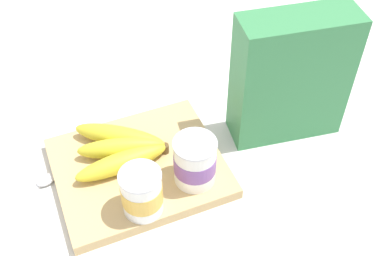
{
  "coord_description": "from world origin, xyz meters",
  "views": [
    {
      "loc": [
        0.12,
        0.54,
        0.67
      ],
      "look_at": [
        -0.1,
        0.0,
        0.07
      ],
      "focal_mm": 45.01,
      "sensor_mm": 36.0,
      "label": 1
    }
  ],
  "objects_px": {
    "cereal_box": "(290,76)",
    "yogurt_cup_front": "(195,161)",
    "banana_bunch": "(121,148)",
    "spoon": "(32,188)",
    "yogurt_cup_back": "(142,192)",
    "cutting_board": "(139,168)"
  },
  "relations": [
    {
      "from": "cereal_box",
      "to": "yogurt_cup_front",
      "type": "bearing_deg",
      "value": -153.0
    },
    {
      "from": "banana_bunch",
      "to": "spoon",
      "type": "height_order",
      "value": "banana_bunch"
    },
    {
      "from": "yogurt_cup_back",
      "to": "banana_bunch",
      "type": "xyz_separation_m",
      "value": [
        -0.0,
        -0.12,
        -0.02
      ]
    },
    {
      "from": "cereal_box",
      "to": "banana_bunch",
      "type": "bearing_deg",
      "value": -176.68
    },
    {
      "from": "banana_bunch",
      "to": "cutting_board",
      "type": "bearing_deg",
      "value": 122.96
    },
    {
      "from": "yogurt_cup_front",
      "to": "spoon",
      "type": "distance_m",
      "value": 0.29
    },
    {
      "from": "cereal_box",
      "to": "yogurt_cup_back",
      "type": "distance_m",
      "value": 0.33
    },
    {
      "from": "cereal_box",
      "to": "yogurt_cup_back",
      "type": "relative_size",
      "value": 2.97
    },
    {
      "from": "cutting_board",
      "to": "cereal_box",
      "type": "distance_m",
      "value": 0.31
    },
    {
      "from": "cutting_board",
      "to": "yogurt_cup_back",
      "type": "height_order",
      "value": "yogurt_cup_back"
    },
    {
      "from": "yogurt_cup_back",
      "to": "cereal_box",
      "type": "bearing_deg",
      "value": -163.02
    },
    {
      "from": "cereal_box",
      "to": "spoon",
      "type": "relative_size",
      "value": 1.88
    },
    {
      "from": "cereal_box",
      "to": "banana_bunch",
      "type": "height_order",
      "value": "cereal_box"
    },
    {
      "from": "yogurt_cup_back",
      "to": "spoon",
      "type": "height_order",
      "value": "yogurt_cup_back"
    },
    {
      "from": "cutting_board",
      "to": "yogurt_cup_front",
      "type": "height_order",
      "value": "yogurt_cup_front"
    },
    {
      "from": "cereal_box",
      "to": "yogurt_cup_back",
      "type": "xyz_separation_m",
      "value": [
        0.31,
        0.09,
        -0.06
      ]
    },
    {
      "from": "cutting_board",
      "to": "spoon",
      "type": "xyz_separation_m",
      "value": [
        0.18,
        -0.03,
        -0.01
      ]
    },
    {
      "from": "cutting_board",
      "to": "yogurt_cup_front",
      "type": "xyz_separation_m",
      "value": [
        -0.08,
        0.07,
        0.05
      ]
    },
    {
      "from": "cutting_board",
      "to": "spoon",
      "type": "bearing_deg",
      "value": -9.88
    },
    {
      "from": "banana_bunch",
      "to": "spoon",
      "type": "distance_m",
      "value": 0.17
    },
    {
      "from": "banana_bunch",
      "to": "spoon",
      "type": "bearing_deg",
      "value": 0.01
    },
    {
      "from": "yogurt_cup_back",
      "to": "cutting_board",
      "type": "bearing_deg",
      "value": -103.04
    }
  ]
}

